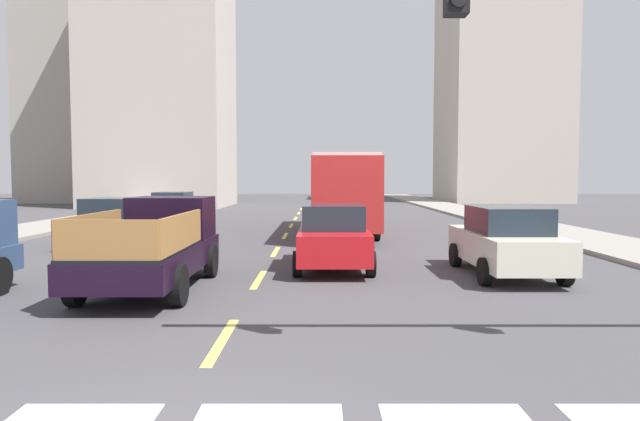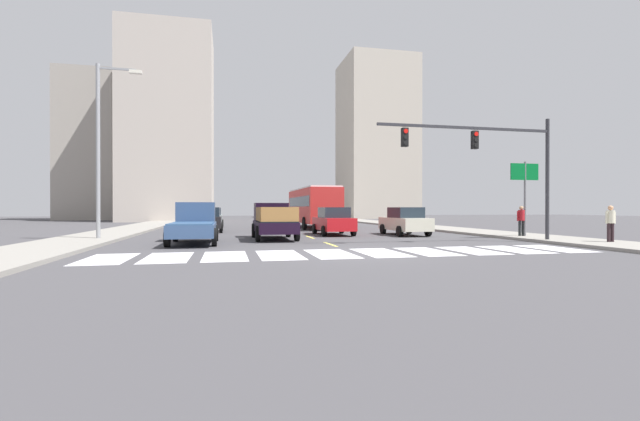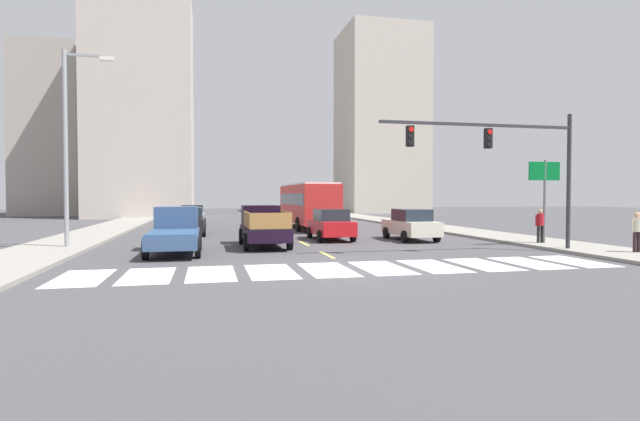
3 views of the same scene
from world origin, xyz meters
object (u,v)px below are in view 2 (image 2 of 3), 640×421
at_px(pedestrian_walking, 611,220).
at_px(pickup_dark, 194,224).
at_px(pickup_stakebed, 273,222).
at_px(direction_sign_green, 525,183).
at_px(sedan_near_left, 333,221).
at_px(traffic_signal_gantry, 496,155).
at_px(sedan_far, 405,221).
at_px(sedan_mid, 212,217).
at_px(sedan_near_right, 208,220).
at_px(city_bus, 313,205).
at_px(pedestrian_waiting, 521,218).
at_px(streetlight_left, 101,143).

bearing_deg(pedestrian_walking, pickup_dark, -73.57).
distance_m(pickup_stakebed, direction_sign_green, 13.87).
height_order(sedan_near_left, traffic_signal_gantry, traffic_signal_gantry).
xyz_separation_m(pickup_dark, direction_sign_green, (17.38, -0.89, 2.11)).
relative_size(sedan_far, pedestrian_walking, 2.68).
bearing_deg(sedan_mid, pickup_stakebed, -73.85).
height_order(pickup_stakebed, pickup_dark, same).
bearing_deg(pedestrian_walking, sedan_near_right, -96.75).
relative_size(pickup_stakebed, sedan_far, 1.18).
relative_size(city_bus, sedan_near_right, 2.45).
relative_size(sedan_far, traffic_signal_gantry, 0.50).
height_order(pickup_dark, pedestrian_waiting, pickup_dark).
bearing_deg(pickup_stakebed, traffic_signal_gantry, -27.19).
xyz_separation_m(pickup_stakebed, pedestrian_waiting, (13.25, -2.87, 0.18)).
distance_m(sedan_near_right, pedestrian_walking, 23.43).
bearing_deg(sedan_mid, sedan_near_right, -87.22).
xyz_separation_m(pickup_stakebed, pickup_dark, (-4.00, -2.08, -0.02)).
bearing_deg(pedestrian_walking, direction_sign_green, -134.20).
bearing_deg(sedan_mid, streetlight_left, -105.04).
distance_m(sedan_near_right, sedan_far, 13.49).
xyz_separation_m(city_bus, pedestrian_walking, (9.83, -19.28, -0.84)).
xyz_separation_m(pickup_dark, pedestrian_walking, (18.43, -5.25, 0.20)).
bearing_deg(pickup_dark, sedan_near_right, 88.00).
height_order(sedan_mid, pedestrian_waiting, pedestrian_waiting).
height_order(pickup_stakebed, sedan_mid, pickup_stakebed).
bearing_deg(city_bus, pedestrian_waiting, -59.24).
relative_size(pickup_dark, direction_sign_green, 1.24).
bearing_deg(streetlight_left, pickup_dark, -26.55).
height_order(pickup_dark, sedan_far, pickup_dark).
bearing_deg(pickup_stakebed, pickup_dark, -151.21).
bearing_deg(sedan_near_right, pedestrian_waiting, -29.90).
xyz_separation_m(pickup_dark, streetlight_left, (-4.71, 2.35, 4.05)).
distance_m(sedan_far, sedan_near_left, 4.41).
bearing_deg(sedan_far, streetlight_left, -178.65).
relative_size(sedan_near_right, sedan_far, 1.00).
relative_size(pedestrian_waiting, pedestrian_walking, 1.00).
distance_m(direction_sign_green, pedestrian_walking, 4.88).
xyz_separation_m(sedan_far, pedestrian_waiting, (4.99, -4.20, 0.26)).
distance_m(sedan_mid, sedan_near_left, 15.39).
bearing_deg(sedan_near_right, traffic_signal_gantry, -41.84).
relative_size(sedan_far, pedestrian_waiting, 2.68).
relative_size(pickup_dark, pedestrian_walking, 3.17).
bearing_deg(traffic_signal_gantry, streetlight_left, 163.05).
distance_m(sedan_near_left, streetlight_left, 13.53).
distance_m(pickup_dark, traffic_signal_gantry, 14.70).
bearing_deg(sedan_mid, traffic_signal_gantry, -54.38).
height_order(pickup_dark, direction_sign_green, direction_sign_green).
relative_size(traffic_signal_gantry, direction_sign_green, 2.10).
relative_size(pickup_stakebed, sedan_near_left, 1.18).
relative_size(sedan_near_right, traffic_signal_gantry, 0.50).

